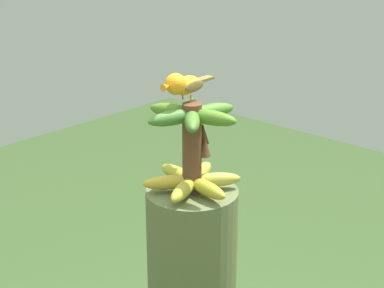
{
  "coord_description": "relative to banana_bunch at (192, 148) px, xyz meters",
  "views": [
    {
      "loc": [
        1.12,
        -1.23,
        2.09
      ],
      "look_at": [
        0.0,
        0.0,
        1.47
      ],
      "focal_mm": 59.08,
      "sensor_mm": 36.0,
      "label": 1
    }
  ],
  "objects": [
    {
      "name": "banana_bunch",
      "position": [
        0.0,
        0.0,
        0.0
      ],
      "size": [
        0.29,
        0.28,
        0.26
      ],
      "color": "brown",
      "rests_on": "banana_tree"
    },
    {
      "name": "perched_bird",
      "position": [
        -0.03,
        -0.01,
        0.18
      ],
      "size": [
        0.06,
        0.21,
        0.09
      ],
      "color": "#C68933",
      "rests_on": "banana_bunch"
    }
  ]
}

